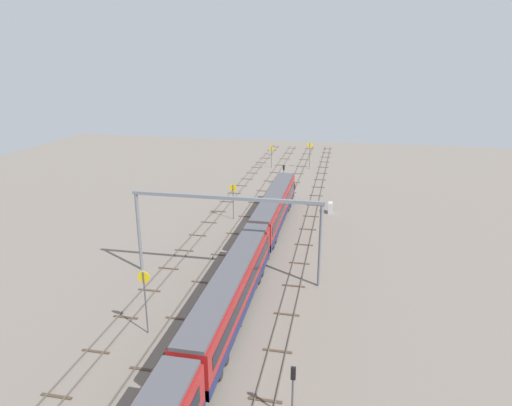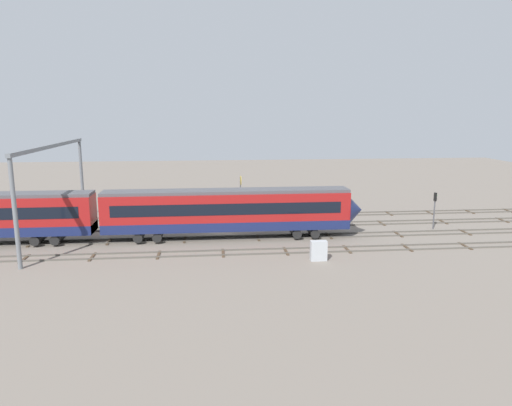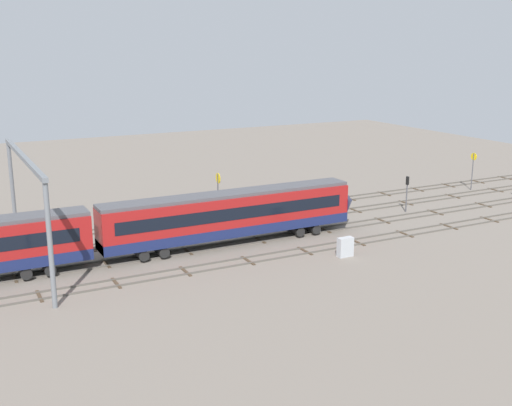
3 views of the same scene
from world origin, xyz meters
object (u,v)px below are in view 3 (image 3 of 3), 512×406
Objects in this scene: overhead_gantry at (25,182)px; speed_sign_near_foreground at (473,166)px; relay_cabinet at (345,247)px; signal_light_trackside_departure at (407,189)px; speed_sign_far_trackside at (218,191)px.

overhead_gantry is 4.34× the size of speed_sign_near_foreground.
relay_cabinet is (-29.42, -14.18, -2.27)m from speed_sign_near_foreground.
overhead_gantry is 12.04× the size of relay_cabinet.
signal_light_trackside_departure is at bearing 32.50° from relay_cabinet.
speed_sign_far_trackside is (18.76, 3.93, -3.46)m from overhead_gantry.
speed_sign_far_trackside reaches higher than signal_light_trackside_departure.
relay_cabinet is (24.44, -10.24, -6.20)m from overhead_gantry.
speed_sign_far_trackside is at bearing 11.82° from overhead_gantry.
relay_cabinet is at bearing -147.50° from signal_light_trackside_departure.
speed_sign_near_foreground is 0.88× the size of speed_sign_far_trackside.
signal_light_trackside_departure reaches higher than relay_cabinet.
signal_light_trackside_departure is (-14.66, -4.77, -0.50)m from speed_sign_near_foreground.
overhead_gantry is 3.82× the size of speed_sign_far_trackside.
speed_sign_near_foreground is (53.86, 3.94, -3.93)m from overhead_gantry.
speed_sign_near_foreground reaches higher than relay_cabinet.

